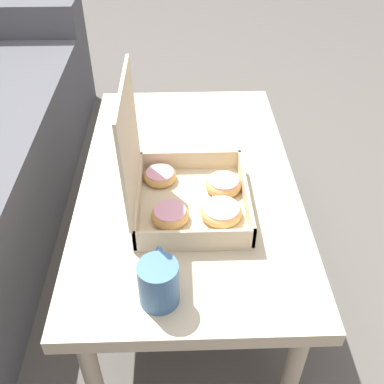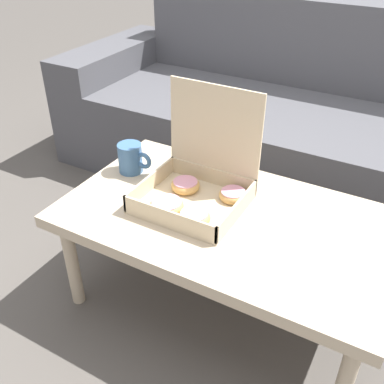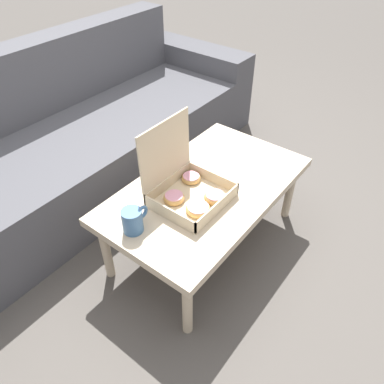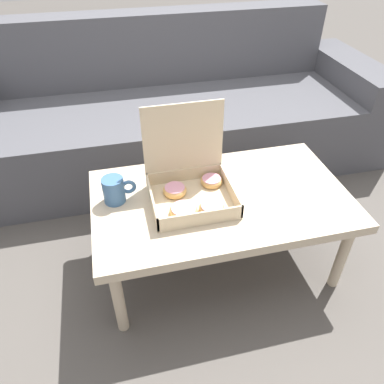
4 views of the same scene
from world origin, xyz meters
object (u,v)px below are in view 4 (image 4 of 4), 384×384
at_px(pastry_box, 191,186).
at_px(coffee_mug, 115,190).
at_px(coffee_table, 221,203).
at_px(couch, 175,115).

distance_m(pastry_box, coffee_mug, 0.30).
xyz_separation_m(coffee_table, coffee_mug, (-0.42, 0.07, 0.09)).
height_order(couch, coffee_table, couch).
bearing_deg(couch, pastry_box, -97.30).
height_order(couch, pastry_box, couch).
xyz_separation_m(coffee_table, pastry_box, (-0.12, 0.02, 0.10)).
relative_size(coffee_table, pastry_box, 2.93).
relative_size(coffee_table, coffee_mug, 7.87).
bearing_deg(coffee_table, pastry_box, 172.38).
xyz_separation_m(couch, coffee_mug, (-0.42, -0.89, 0.16)).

